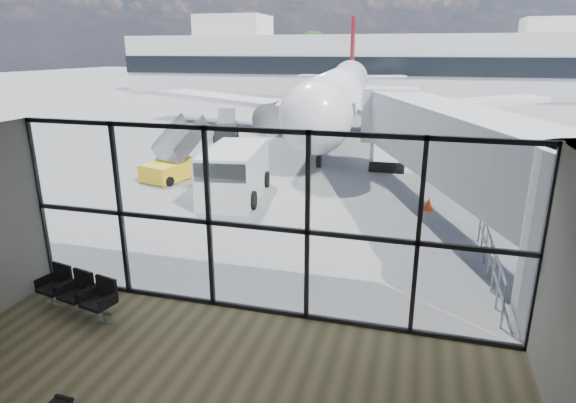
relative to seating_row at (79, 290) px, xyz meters
The scene contains 20 objects.
ground 41.34m from the seating_row, 84.18° to the left, with size 220.00×220.00×0.00m, color slate.
lounge_shell 5.95m from the seating_row, 41.28° to the right, with size 12.02×8.01×4.51m.
glass_curtain_wall 4.65m from the seating_row, 14.99° to the left, with size 12.10×0.12×4.50m.
jet_bridge 12.44m from the seating_row, 42.04° to the left, with size 8.00×16.50×4.33m.
apron_railing 10.83m from the seating_row, 25.27° to the left, with size 0.06×5.46×1.11m.
far_terminal 63.30m from the seating_row, 86.73° to the left, with size 80.00×12.20×11.00m.
tree_0 83.84m from the seating_row, 119.17° to the left, with size 4.95×4.95×7.12m.
tree_1 81.12m from the seating_row, 115.46° to the left, with size 5.61×5.61×8.07m.
tree_2 78.77m from the seating_row, 111.51° to the left, with size 6.27×6.27×9.03m.
tree_3 76.71m from the seating_row, 107.33° to the left, with size 4.95×4.95×7.12m.
tree_4 75.18m from the seating_row, 102.95° to the left, with size 5.61×5.61×8.07m.
tree_5 74.11m from the seating_row, 98.41° to the left, with size 6.27×6.27×9.03m.
seating_row is the anchor object (origin of this frame).
airliner 30.37m from the seating_row, 87.77° to the left, with size 31.48×36.56×9.42m.
service_van 9.84m from the seating_row, 89.30° to the left, with size 2.97×5.19×2.14m.
belt_loader 23.54m from the seating_row, 103.92° to the left, with size 2.73×4.39×1.92m.
mobile_stairs 12.65m from the seating_row, 108.41° to the left, with size 2.43×3.69×2.39m.
traffic_cone_a 13.90m from the seating_row, 89.22° to the left, with size 0.36×0.36×0.51m.
traffic_cone_b 13.17m from the seating_row, 51.53° to the left, with size 0.38×0.38×0.54m.
traffic_cone_c 18.63m from the seating_row, 68.81° to the left, with size 0.45×0.45×0.64m.
Camera 1 is at (3.48, -9.83, 6.11)m, focal length 30.00 mm.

